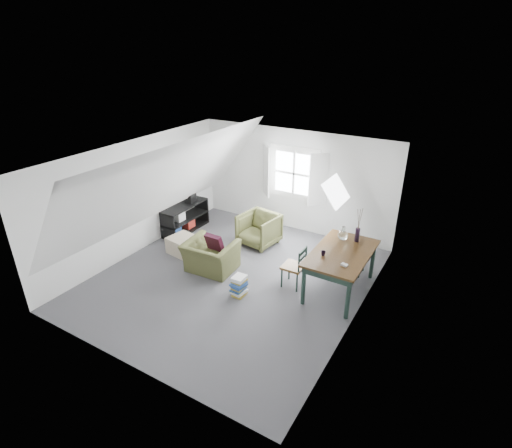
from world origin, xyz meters
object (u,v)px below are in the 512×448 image
Objects in this scene: armchair_near at (211,270)px; armchair_far at (259,244)px; dining_table at (341,257)px; media_shelf at (184,220)px; magazine_stack at (239,286)px; dining_chair_far at (355,254)px; dining_chair_near at (295,266)px; ottoman at (183,245)px.

armchair_far is (0.27, 1.51, 0.00)m from armchair_near.
dining_table is 4.27m from media_shelf.
armchair_near is at bearing 155.32° from magazine_stack.
dining_chair_far is 4.27m from media_shelf.
dining_table is 1.97× the size of dining_chair_near.
magazine_stack is at bearing -20.70° from ottoman.
media_shelf is (-1.95, -0.34, 0.31)m from armchair_far.
media_shelf is (-0.68, 0.87, 0.12)m from ottoman.
dining_table reaches higher than armchair_near.
armchair_near is at bearing -16.57° from ottoman.
armchair_far is 2.09m from magazine_stack.
magazine_stack is (-1.61, -1.85, -0.23)m from dining_chair_far.
magazine_stack reaches higher than armchair_near.
ottoman is 0.68× the size of dining_chair_far.
media_shelf reaches higher than armchair_far.
media_shelf reaches higher than ottoman.
dining_chair_near is (1.75, 0.35, 0.44)m from armchair_near.
dining_chair_far is (2.59, 1.40, 0.43)m from armchair_near.
magazine_stack is at bearing 67.15° from dining_chair_far.
dining_chair_near is 0.64× the size of media_shelf.
armchair_far is at bearing 157.11° from dining_table.
magazine_stack is at bearing -61.71° from armchair_far.
dining_table is at bearing 35.35° from magazine_stack.
dining_chair_far reaches higher than media_shelf.
dining_chair_near is (1.48, -1.16, 0.44)m from armchair_far.
armchair_near is 1.06m from ottoman.
ottoman is at bearing 35.19° from dining_chair_far.
media_shelf is (-3.42, 0.82, -0.13)m from dining_chair_near.
media_shelf is at bearing 148.58° from magazine_stack.
dining_chair_near is (-0.84, -1.05, 0.01)m from dining_chair_far.
dining_chair_near is 3.52m from media_shelf.
dining_chair_near reaches higher than dining_table.
ottoman is at bearing -20.22° from armchair_near.
dining_table is 1.98m from magazine_stack.
media_shelf is (-4.26, -0.23, -0.12)m from dining_chair_far.
dining_table is at bearing 124.43° from dining_chair_near.
dining_chair_far is at bearing 154.76° from dining_chair_near.
armchair_near is 2.07m from media_shelf.
dining_chair_far is (0.05, 0.75, -0.30)m from dining_table.
dining_chair_far is at bearing -155.25° from armchair_near.
dining_chair_near is (2.75, 0.05, 0.26)m from ottoman.
armchair_far is 2.00m from media_shelf.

